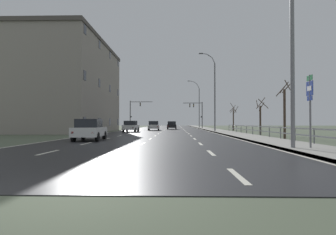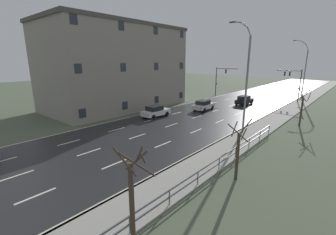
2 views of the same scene
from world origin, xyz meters
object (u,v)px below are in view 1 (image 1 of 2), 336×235
Objects in this scene: car_near_right at (90,130)px; brick_building at (65,87)px; traffic_signal_right at (198,110)px; highway_sign at (310,102)px; street_lamp_distant at (198,105)px; traffic_signal_left at (134,110)px; car_far_left at (154,126)px; street_lamp_midground at (214,93)px; car_distant at (172,125)px; street_lamp_foreground at (289,45)px; car_near_left at (131,126)px.

brick_building is (-9.81, 21.22, 5.67)m from car_near_right.
highway_sign is at bearing -88.33° from traffic_signal_right.
traffic_signal_right is at bearing -96.92° from street_lamp_distant.
traffic_signal_left is 1.46× the size of car_far_left.
street_lamp_midground is at bearing -56.29° from traffic_signal_left.
car_distant is at bearing -124.52° from traffic_signal_right.
highway_sign is 44.26m from car_distant.
traffic_signal_right reaches higher than highway_sign.
car_distant is at bearing 98.10° from street_lamp_foreground.
car_near_right is at bearing -86.28° from traffic_signal_left.
car_distant is at bearing 45.13° from brick_building.
traffic_signal_right is (-0.59, 23.69, -1.52)m from street_lamp_midground.
street_lamp_midground is (0.03, 28.09, 0.53)m from street_lamp_foreground.
traffic_signal_left is at bearing 90.97° from car_near_right.
traffic_signal_right is 27.31m from car_near_left.
street_lamp_midground reaches higher than car_far_left.
highway_sign is 52.23m from traffic_signal_left.
street_lamp_midground is 2.73× the size of car_near_left.
street_lamp_distant is 2.72× the size of car_far_left.
traffic_signal_right is 1.42× the size of car_near_right.
car_distant is (-5.64, -8.20, -3.24)m from traffic_signal_right.
car_near_right is at bearing 150.76° from highway_sign.
car_distant is 0.98× the size of car_near_right.
highway_sign reaches higher than car_near_right.
car_near_left is at bearing -108.60° from car_distant.
street_lamp_midground reaches higher than traffic_signal_left.
street_lamp_distant reaches higher than car_near_left.
highway_sign reaches higher than car_distant.
brick_building reaches higher than car_near_right.
brick_building is (-22.44, 28.29, 4.17)m from highway_sign.
traffic_signal_left reaches higher than highway_sign.
car_near_right is 1.00× the size of car_near_left.
street_lamp_foreground is at bearing -52.71° from brick_building.
car_distant is at bearing 68.61° from car_far_left.
street_lamp_midground is 17.37m from car_distant.
car_near_left is (-11.70, -29.10, -4.71)m from street_lamp_distant.
traffic_signal_right is (-0.53, -4.39, -1.47)m from street_lamp_distant.
brick_building reaches higher than traffic_signal_left.
street_lamp_distant reaches higher than traffic_signal_right.
car_near_right is 24.06m from brick_building.
traffic_signal_left is 0.28× the size of brick_building.
traffic_signal_left is 23.12m from car_near_left.
traffic_signal_left is 22.84m from brick_building.
car_far_left is 9.00m from car_distant.
car_far_left is 1.00× the size of car_near_right.
car_far_left is at bearing 73.99° from car_near_left.
traffic_signal_right is 1.43× the size of car_near_left.
car_near_left is at bearing -175.08° from street_lamp_midground.
street_lamp_midground is 2.71× the size of car_near_right.
street_lamp_midground is at bearing -89.88° from street_lamp_distant.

